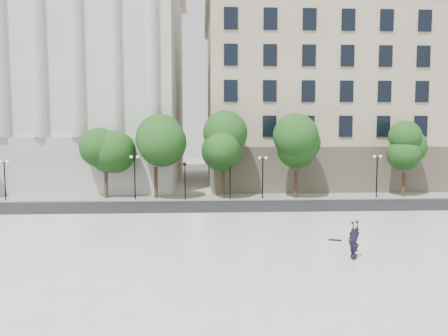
{
  "coord_description": "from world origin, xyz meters",
  "views": [
    {
      "loc": [
        1.07,
        -18.93,
        6.91
      ],
      "look_at": [
        2.52,
        10.0,
        4.26
      ],
      "focal_mm": 35.0,
      "sensor_mm": 36.0,
      "label": 1
    }
  ],
  "objects_px": {
    "traffic_light_east": "(230,161)",
    "skateboard": "(335,240)",
    "person_lying": "(354,254)",
    "traffic_light_west": "(185,162)"
  },
  "relations": [
    {
      "from": "traffic_light_east",
      "to": "skateboard",
      "type": "xyz_separation_m",
      "value": [
        4.97,
        -16.97,
        -3.27
      ]
    },
    {
      "from": "person_lying",
      "to": "traffic_light_west",
      "type": "bearing_deg",
      "value": 83.53
    },
    {
      "from": "traffic_light_west",
      "to": "person_lying",
      "type": "relative_size",
      "value": 2.24
    },
    {
      "from": "traffic_light_west",
      "to": "skateboard",
      "type": "distance_m",
      "value": 19.61
    },
    {
      "from": "person_lying",
      "to": "skateboard",
      "type": "height_order",
      "value": "person_lying"
    },
    {
      "from": "traffic_light_east",
      "to": "skateboard",
      "type": "relative_size",
      "value": 5.82
    },
    {
      "from": "person_lying",
      "to": "skateboard",
      "type": "distance_m",
      "value": 3.56
    },
    {
      "from": "person_lying",
      "to": "skateboard",
      "type": "xyz_separation_m",
      "value": [
        0.17,
        3.55,
        -0.22
      ]
    },
    {
      "from": "traffic_light_west",
      "to": "person_lying",
      "type": "height_order",
      "value": "traffic_light_west"
    },
    {
      "from": "traffic_light_west",
      "to": "traffic_light_east",
      "type": "xyz_separation_m",
      "value": [
        4.29,
        0.0,
        0.01
      ]
    }
  ]
}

